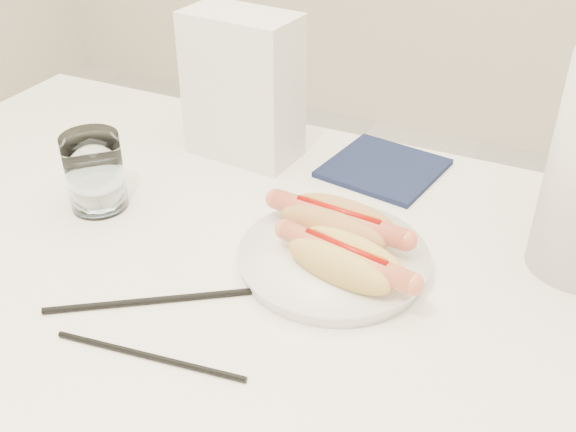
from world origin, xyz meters
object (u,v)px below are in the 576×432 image
at_px(napkin_box, 243,87).
at_px(table, 223,304).
at_px(hotdog_left, 338,224).
at_px(hotdog_right, 345,260).
at_px(water_glass, 95,172).
at_px(plate, 333,261).

bearing_deg(napkin_box, table, -61.95).
bearing_deg(hotdog_left, table, -137.20).
bearing_deg(hotdog_right, water_glass, -171.62).
distance_m(table, hotdog_right, 0.18).
distance_m(hotdog_right, napkin_box, 0.36).
height_order(plate, water_glass, water_glass).
xyz_separation_m(table, hotdog_right, (0.15, 0.02, 0.10)).
relative_size(hotdog_left, hotdog_right, 1.05).
relative_size(water_glass, napkin_box, 0.48).
distance_m(hotdog_left, hotdog_right, 0.07).
bearing_deg(water_glass, hotdog_left, 7.29).
height_order(water_glass, napkin_box, napkin_box).
distance_m(table, hotdog_left, 0.17).
distance_m(plate, hotdog_left, 0.05).
bearing_deg(hotdog_left, water_glass, -167.45).
xyz_separation_m(hotdog_left, water_glass, (-0.33, -0.04, 0.01)).
bearing_deg(table, hotdog_left, 37.53).
height_order(hotdog_left, napkin_box, napkin_box).
height_order(hotdog_right, napkin_box, napkin_box).
distance_m(table, napkin_box, 0.33).
distance_m(table, plate, 0.15).
bearing_deg(hotdog_left, plate, -70.08).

